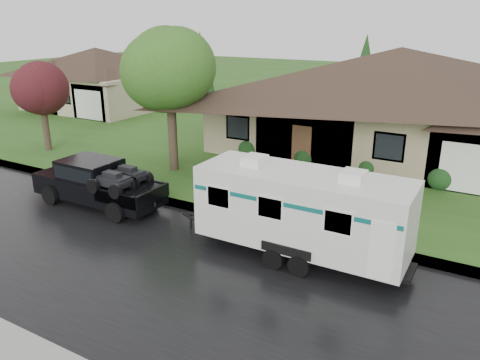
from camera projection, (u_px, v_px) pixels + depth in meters
The scene contains 11 objects.
ground at pixel (228, 249), 15.24m from camera, with size 140.00×140.00×0.00m, color #2B531A.
road at pixel (192, 277), 13.60m from camera, with size 140.00×8.00×0.01m, color black.
curb at pixel (260, 223), 17.06m from camera, with size 140.00×0.50×0.15m, color gray.
lawn at pixel (360, 145), 27.52m from camera, with size 140.00×26.00×0.15m, color #2B531A.
house_main at pixel (402, 90), 24.33m from camera, with size 19.44×10.80×6.90m.
house_far at pixel (98, 73), 37.50m from camera, with size 10.80×8.64×5.80m.
tree_left_green at pixel (170, 75), 21.41m from camera, with size 3.95×3.95×6.55m.
tree_red at pixel (40, 89), 25.17m from camera, with size 2.97×2.97×4.92m.
shrub_row at pixel (368, 166), 21.71m from camera, with size 13.60×1.00×1.00m.
pickup_truck at pixel (96, 181), 18.60m from camera, with size 5.56×2.11×1.85m.
travel_trailer at pixel (302, 209), 14.26m from camera, with size 6.85×2.41×3.07m.
Camera 1 is at (7.13, -11.66, 7.13)m, focal length 35.00 mm.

